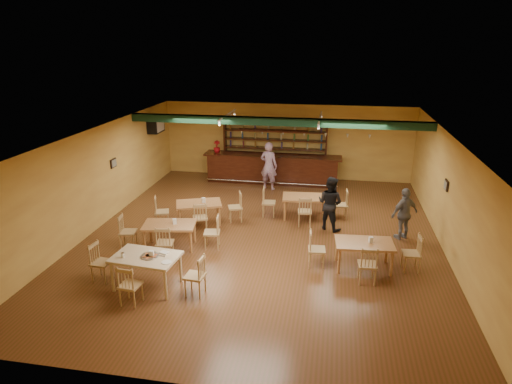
% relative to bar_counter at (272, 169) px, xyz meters
% --- Properties ---
extents(floor, '(12.00, 12.00, 0.00)m').
position_rel_bar_counter_xyz_m(floor, '(0.44, -5.15, -0.56)').
color(floor, '#523517').
rests_on(floor, ground).
extents(ceiling_beam, '(10.00, 0.30, 0.25)m').
position_rel_bar_counter_xyz_m(ceiling_beam, '(0.44, -2.35, 2.31)').
color(ceiling_beam, '#10311D').
rests_on(ceiling_beam, ceiling).
extents(track_rail_left, '(0.05, 2.50, 0.05)m').
position_rel_bar_counter_xyz_m(track_rail_left, '(-1.36, -1.75, 2.38)').
color(track_rail_left, silver).
rests_on(track_rail_left, ceiling).
extents(track_rail_right, '(0.05, 2.50, 0.05)m').
position_rel_bar_counter_xyz_m(track_rail_right, '(1.84, -1.75, 2.38)').
color(track_rail_right, silver).
rests_on(track_rail_right, ceiling).
extents(ac_unit, '(0.34, 0.70, 0.48)m').
position_rel_bar_counter_xyz_m(ac_unit, '(-4.36, -0.95, 1.79)').
color(ac_unit, silver).
rests_on(ac_unit, wall_left).
extents(picture_left, '(0.04, 0.34, 0.28)m').
position_rel_bar_counter_xyz_m(picture_left, '(-4.53, -4.15, 1.14)').
color(picture_left, black).
rests_on(picture_left, wall_left).
extents(picture_right, '(0.04, 0.34, 0.28)m').
position_rel_bar_counter_xyz_m(picture_right, '(5.41, -4.65, 1.14)').
color(picture_right, black).
rests_on(picture_right, wall_right).
extents(bar_counter, '(5.39, 0.85, 1.13)m').
position_rel_bar_counter_xyz_m(bar_counter, '(0.00, 0.00, 0.00)').
color(bar_counter, black).
rests_on(bar_counter, ground).
extents(back_bar_hutch, '(4.17, 0.40, 2.28)m').
position_rel_bar_counter_xyz_m(back_bar_hutch, '(0.00, 0.63, 0.57)').
color(back_bar_hutch, black).
rests_on(back_bar_hutch, ground).
extents(poinsettia, '(0.34, 0.34, 0.47)m').
position_rel_bar_counter_xyz_m(poinsettia, '(-2.25, 0.00, 0.80)').
color(poinsettia, '#B01017').
rests_on(poinsettia, bar_counter).
extents(dining_table_a, '(1.55, 1.23, 0.68)m').
position_rel_bar_counter_xyz_m(dining_table_a, '(-1.64, -4.51, -0.23)').
color(dining_table_a, '#A06F38').
rests_on(dining_table_a, ground).
extents(dining_table_b, '(1.46, 0.95, 0.70)m').
position_rel_bar_counter_xyz_m(dining_table_b, '(1.54, -3.43, -0.22)').
color(dining_table_b, '#A06F38').
rests_on(dining_table_b, ground).
extents(dining_table_c, '(1.52, 1.06, 0.70)m').
position_rel_bar_counter_xyz_m(dining_table_c, '(-1.92, -6.29, -0.22)').
color(dining_table_c, '#A06F38').
rests_on(dining_table_c, ground).
extents(dining_table_d, '(1.47, 0.95, 0.71)m').
position_rel_bar_counter_xyz_m(dining_table_d, '(3.23, -6.54, -0.21)').
color(dining_table_d, '#A06F38').
rests_on(dining_table_d, ground).
extents(near_table, '(1.55, 1.07, 0.79)m').
position_rel_bar_counter_xyz_m(near_table, '(-1.71, -8.33, -0.17)').
color(near_table, beige).
rests_on(near_table, ground).
extents(pizza_tray, '(0.48, 0.48, 0.01)m').
position_rel_bar_counter_xyz_m(pizza_tray, '(-1.61, -8.33, 0.23)').
color(pizza_tray, silver).
rests_on(pizza_tray, near_table).
extents(parmesan_shaker, '(0.08, 0.08, 0.11)m').
position_rel_bar_counter_xyz_m(parmesan_shaker, '(-2.19, -8.49, 0.28)').
color(parmesan_shaker, '#EAE5C6').
rests_on(parmesan_shaker, near_table).
extents(napkin_stack, '(0.24, 0.21, 0.03)m').
position_rel_bar_counter_xyz_m(napkin_stack, '(-1.35, -8.12, 0.24)').
color(napkin_stack, white).
rests_on(napkin_stack, near_table).
extents(pizza_server, '(0.33, 0.12, 0.00)m').
position_rel_bar_counter_xyz_m(pizza_server, '(-1.45, -8.27, 0.24)').
color(pizza_server, silver).
rests_on(pizza_server, pizza_tray).
extents(side_plate, '(0.24, 0.24, 0.01)m').
position_rel_bar_counter_xyz_m(side_plate, '(-1.14, -8.54, 0.23)').
color(side_plate, white).
rests_on(side_plate, near_table).
extents(patron_bar, '(0.75, 0.58, 1.83)m').
position_rel_bar_counter_xyz_m(patron_bar, '(-0.02, -0.83, 0.35)').
color(patron_bar, '#844596').
rests_on(patron_bar, ground).
extents(patron_right_a, '(0.99, 0.92, 1.64)m').
position_rel_bar_counter_xyz_m(patron_right_a, '(2.34, -4.23, 0.25)').
color(patron_right_a, black).
rests_on(patron_right_a, ground).
extents(patron_right_b, '(0.94, 0.81, 1.52)m').
position_rel_bar_counter_xyz_m(patron_right_b, '(4.43, -4.54, 0.19)').
color(patron_right_b, slate).
rests_on(patron_right_b, ground).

